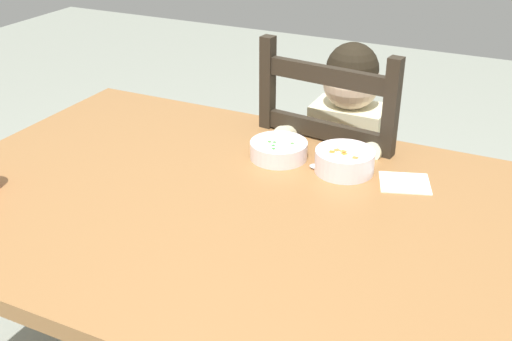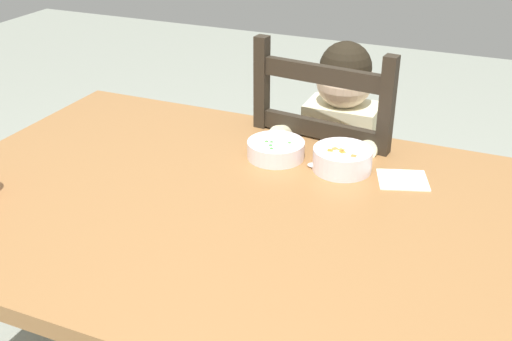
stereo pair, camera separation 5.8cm
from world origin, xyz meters
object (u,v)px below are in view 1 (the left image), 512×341
(bowl_of_peas, at_px, (279,149))
(child_figure, at_px, (344,149))
(bowl_of_carrots, at_px, (345,160))
(spoon, at_px, (325,168))
(dining_chair, at_px, (339,196))
(dining_table, at_px, (216,227))

(bowl_of_peas, bearing_deg, child_figure, 72.48)
(child_figure, bearing_deg, bowl_of_peas, -107.52)
(bowl_of_carrots, bearing_deg, spoon, -167.53)
(bowl_of_peas, xyz_separation_m, bowl_of_carrots, (0.18, 0.00, 0.01))
(dining_chair, bearing_deg, dining_table, -103.77)
(dining_table, bearing_deg, dining_chair, 76.23)
(child_figure, distance_m, bowl_of_carrots, 0.33)
(dining_table, distance_m, dining_chair, 0.60)
(child_figure, height_order, bowl_of_carrots, child_figure)
(child_figure, bearing_deg, bowl_of_carrots, -72.48)
(child_figure, xyz_separation_m, bowl_of_peas, (-0.09, -0.29, 0.10))
(bowl_of_carrots, bearing_deg, child_figure, 107.52)
(spoon, bearing_deg, bowl_of_peas, 175.72)
(bowl_of_carrots, bearing_deg, dining_table, -131.96)
(dining_table, distance_m, bowl_of_carrots, 0.37)
(child_figure, distance_m, bowl_of_peas, 0.32)
(bowl_of_peas, height_order, bowl_of_carrots, bowl_of_carrots)
(dining_chair, height_order, spoon, dining_chair)
(spoon, bearing_deg, bowl_of_carrots, 12.47)
(child_figure, relative_size, spoon, 6.96)
(dining_chair, height_order, bowl_of_carrots, dining_chair)
(child_figure, height_order, bowl_of_peas, child_figure)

